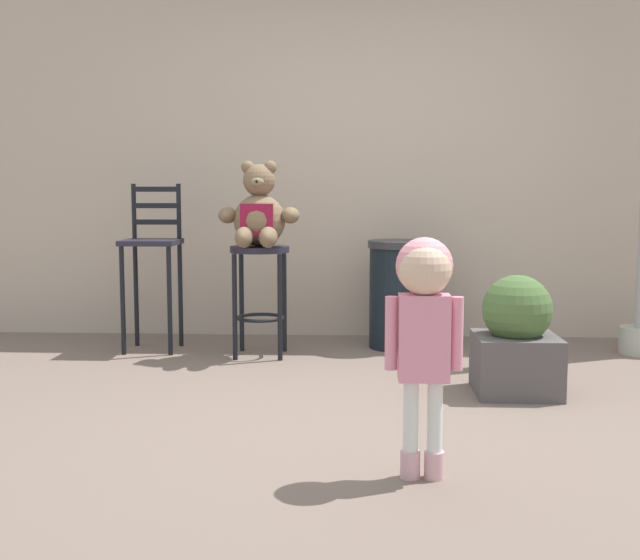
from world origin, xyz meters
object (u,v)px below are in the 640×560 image
Objects in this scene: bar_chair_empty at (152,254)px; planter_with_shrub at (516,339)px; teddy_bear at (259,215)px; child_walking at (424,305)px; trash_bin at (402,294)px; bar_stool_with_teddy at (260,278)px.

planter_with_shrub is (2.28, -1.11, -0.37)m from bar_chair_empty.
teddy_bear reaches higher than bar_chair_empty.
child_walking is 1.42× the size of planter_with_shrub.
bar_chair_empty is at bearing -174.44° from trash_bin.
planter_with_shrub is at bearing -94.52° from child_walking.
teddy_bear is at bearing 149.01° from planter_with_shrub.
bar_chair_empty is (-1.67, 2.42, 0.00)m from child_walking.
child_walking is 1.49m from planter_with_shrub.
child_walking is 1.22× the size of trash_bin.
teddy_bear is 0.74× the size of trash_bin.
teddy_bear is 0.61× the size of child_walking.
child_walking is 0.80× the size of bar_chair_empty.
child_walking is at bearing -68.04° from bar_stool_with_teddy.
trash_bin is (0.96, 0.37, -0.56)m from teddy_bear.
bar_chair_empty reaches higher than planter_with_shrub.
bar_stool_with_teddy is 1.31× the size of teddy_bear.
child_walking is at bearing -91.20° from trash_bin.
bar_stool_with_teddy is at bearing -12.52° from bar_chair_empty.
planter_with_shrub is (0.55, -1.27, -0.08)m from trash_bin.
trash_bin reaches higher than planter_with_shrub.
teddy_bear is 0.87× the size of planter_with_shrub.
bar_stool_with_teddy is 1.13× the size of planter_with_shrub.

